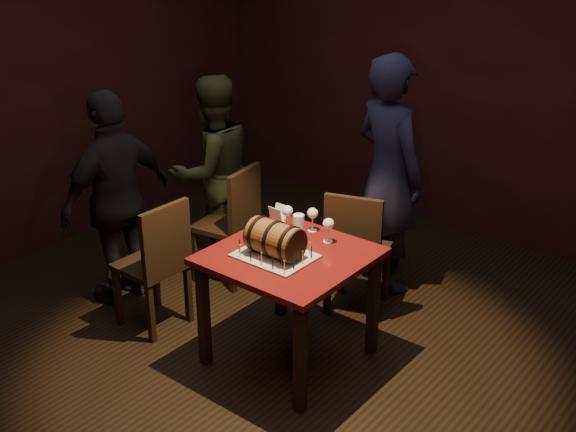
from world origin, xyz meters
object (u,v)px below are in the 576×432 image
(chair_left_front, at_px, (158,259))
(person_left_rear, at_px, (213,172))
(wine_glass_right, at_px, (328,225))
(wine_glass_left, at_px, (288,212))
(chair_left_rear, at_px, (234,218))
(barrel_cake, at_px, (275,239))
(person_back, at_px, (389,175))
(pint_of_ale, at_px, (299,226))
(chair_back, at_px, (356,247))
(person_left_front, at_px, (117,199))
(wine_glass_mid, at_px, (313,214))
(pub_table, at_px, (289,269))

(chair_left_front, height_order, person_left_rear, person_left_rear)
(wine_glass_right, xyz_separation_m, person_left_rear, (-1.44, 0.45, -0.10))
(wine_glass_left, bearing_deg, chair_left_rear, 159.34)
(wine_glass_right, xyz_separation_m, chair_left_rear, (-1.07, 0.28, -0.35))
(barrel_cake, xyz_separation_m, person_back, (-0.02, 1.33, 0.02))
(pint_of_ale, distance_m, person_left_rear, 1.35)
(chair_back, height_order, person_left_front, person_left_front)
(pint_of_ale, bearing_deg, chair_left_front, -149.32)
(barrel_cake, height_order, chair_back, barrel_cake)
(wine_glass_left, height_order, person_left_rear, person_left_rear)
(wine_glass_left, distance_m, chair_back, 0.62)
(wine_glass_right, distance_m, person_left_front, 1.59)
(chair_back, relative_size, chair_left_rear, 1.00)
(person_left_rear, bearing_deg, pint_of_ale, 81.92)
(pint_of_ale, bearing_deg, person_left_rear, 157.96)
(wine_glass_left, distance_m, person_left_rear, 1.21)
(wine_glass_mid, xyz_separation_m, person_back, (0.02, 0.89, 0.02))
(chair_back, relative_size, person_left_front, 0.59)
(wine_glass_right, relative_size, chair_back, 0.17)
(person_back, bearing_deg, barrel_cake, 108.64)
(pint_of_ale, distance_m, chair_back, 0.59)
(chair_left_front, distance_m, person_left_rear, 1.11)
(wine_glass_left, xyz_separation_m, wine_glass_mid, (0.15, 0.07, -0.00))
(pub_table, distance_m, barrel_cake, 0.25)
(barrel_cake, xyz_separation_m, chair_left_rear, (-0.94, 0.65, -0.35))
(wine_glass_right, xyz_separation_m, pint_of_ale, (-0.19, -0.05, -0.05))
(barrel_cake, distance_m, person_left_rear, 1.55)
(wine_glass_left, distance_m, chair_left_rear, 0.86)
(person_left_front, bearing_deg, chair_left_rear, 146.77)
(person_left_rear, height_order, person_left_front, person_left_front)
(pub_table, distance_m, chair_left_front, 0.96)
(chair_left_rear, distance_m, person_left_rear, 0.48)
(chair_back, height_order, person_left_rear, person_left_rear)
(chair_left_rear, height_order, chair_left_front, same)
(wine_glass_right, relative_size, chair_left_rear, 0.17)
(pint_of_ale, relative_size, person_left_front, 0.10)
(person_left_front, bearing_deg, person_left_rear, 174.54)
(pint_of_ale, distance_m, chair_left_rear, 0.98)
(wine_glass_right, bearing_deg, chair_left_rear, 165.33)
(pub_table, height_order, pint_of_ale, pint_of_ale)
(chair_back, bearing_deg, wine_glass_left, -119.04)
(pint_of_ale, relative_size, person_left_rear, 0.10)
(chair_left_rear, bearing_deg, pint_of_ale, -20.85)
(pub_table, xyz_separation_m, person_left_rear, (-1.35, 0.73, 0.12))
(person_back, bearing_deg, person_left_front, 62.75)
(chair_left_front, relative_size, person_left_front, 0.59)
(barrel_cake, relative_size, person_left_rear, 0.25)
(wine_glass_right, bearing_deg, chair_left_front, -152.02)
(wine_glass_left, bearing_deg, pint_of_ale, -21.87)
(barrel_cake, xyz_separation_m, chair_left_front, (-0.88, -0.17, -0.35))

